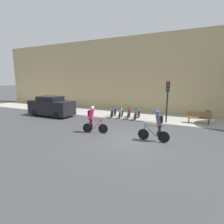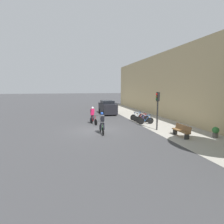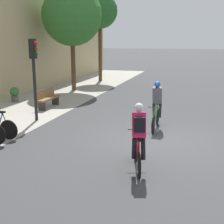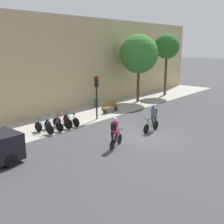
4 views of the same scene
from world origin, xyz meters
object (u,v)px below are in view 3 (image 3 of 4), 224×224
object	(u,v)px
cyclist_grey	(157,103)
traffic_light_pole	(34,64)
potted_plant	(15,94)
bench	(48,98)
cyclist_pink	(138,136)

from	to	relation	value
cyclist_grey	traffic_light_pole	distance (m)	5.01
traffic_light_pole	potted_plant	bearing A→B (deg)	44.61
bench	cyclist_grey	bearing A→B (deg)	-110.82
cyclist_grey	potted_plant	size ratio (longest dim) A/B	2.25
bench	cyclist_pink	bearing A→B (deg)	-137.09
cyclist_grey	bench	distance (m)	5.97
cyclist_grey	bench	world-z (taller)	cyclist_grey
cyclist_grey	traffic_light_pole	bearing A→B (deg)	92.73
traffic_light_pole	cyclist_pink	bearing A→B (deg)	-127.36
cyclist_pink	potted_plant	distance (m)	10.60
cyclist_pink	potted_plant	size ratio (longest dim) A/B	2.24
cyclist_grey	potted_plant	distance (m)	8.40
traffic_light_pole	bench	world-z (taller)	traffic_light_pole
bench	potted_plant	bearing A→B (deg)	72.09
cyclist_grey	bench	bearing A→B (deg)	69.18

